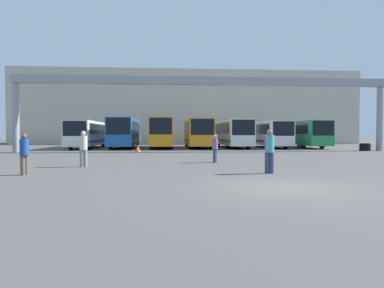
{
  "coord_description": "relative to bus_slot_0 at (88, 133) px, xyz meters",
  "views": [
    {
      "loc": [
        -3.69,
        -10.25,
        1.7
      ],
      "look_at": [
        -1.04,
        23.48,
        0.61
      ],
      "focal_mm": 32.0,
      "sensor_mm": 36.0,
      "label": 1
    }
  ],
  "objects": [
    {
      "name": "pedestrian_near_center",
      "position": [
        4.62,
        -21.97,
        -0.76
      ],
      "size": [
        0.37,
        0.37,
        1.8
      ],
      "rotation": [
        0.0,
        0.0,
        3.44
      ],
      "color": "gray",
      "rests_on": "ground"
    },
    {
      "name": "pedestrian_near_right",
      "position": [
        11.56,
        -19.99,
        -0.86
      ],
      "size": [
        0.33,
        0.33,
        1.6
      ],
      "rotation": [
        0.0,
        0.0,
        1.1
      ],
      "color": "navy",
      "rests_on": "ground"
    },
    {
      "name": "building_backdrop",
      "position": [
        12.4,
        17.93,
        3.97
      ],
      "size": [
        53.34,
        12.0,
        11.37
      ],
      "color": "#B7B2A3",
      "rests_on": "ground"
    },
    {
      "name": "bus_slot_4",
      "position": [
        16.53,
        0.03,
        0.1
      ],
      "size": [
        2.57,
        11.52,
        3.14
      ],
      "color": "silver",
      "rests_on": "ground"
    },
    {
      "name": "pedestrian_far_center",
      "position": [
        3.03,
        -25.17,
        -0.83
      ],
      "size": [
        0.35,
        0.35,
        1.67
      ],
      "rotation": [
        0.0,
        0.0,
        0.99
      ],
      "color": "brown",
      "rests_on": "ground"
    },
    {
      "name": "bus_slot_3",
      "position": [
        12.4,
        -0.59,
        0.13
      ],
      "size": [
        2.59,
        10.28,
        3.2
      ],
      "color": "orange",
      "rests_on": "ground"
    },
    {
      "name": "tire_stack",
      "position": [
        27.71,
        -8.29,
        -1.35
      ],
      "size": [
        1.04,
        1.04,
        0.72
      ],
      "color": "black",
      "rests_on": "ground"
    },
    {
      "name": "bus_slot_2",
      "position": [
        8.27,
        -0.24,
        0.19
      ],
      "size": [
        2.45,
        10.99,
        3.3
      ],
      "color": "orange",
      "rests_on": "ground"
    },
    {
      "name": "overhead_gantry",
      "position": [
        12.4,
        -8.22,
        4.1
      ],
      "size": [
        34.21,
        0.8,
        6.8
      ],
      "color": "gray",
      "rests_on": "ground"
    },
    {
      "name": "ground_plane",
      "position": [
        12.4,
        -29.19,
        -1.71
      ],
      "size": [
        200.0,
        200.0,
        0.0
      ],
      "primitive_type": "plane",
      "color": "#514F4C"
    },
    {
      "name": "bus_slot_1",
      "position": [
        4.13,
        0.29,
        0.17
      ],
      "size": [
        2.58,
        12.05,
        3.28
      ],
      "color": "#1959A5",
      "rests_on": "ground"
    },
    {
      "name": "bus_slot_5",
      "position": [
        20.67,
        -0.37,
        0.01
      ],
      "size": [
        2.45,
        10.72,
        2.99
      ],
      "color": "silver",
      "rests_on": "ground"
    },
    {
      "name": "traffic_cone",
      "position": [
        6.22,
        -8.12,
        -1.39
      ],
      "size": [
        0.48,
        0.48,
        0.65
      ],
      "color": "orange",
      "rests_on": "ground"
    },
    {
      "name": "bus_slot_0",
      "position": [
        0.0,
        0.0,
        0.0
      ],
      "size": [
        2.49,
        11.47,
        2.97
      ],
      "color": "silver",
      "rests_on": "ground"
    },
    {
      "name": "pedestrian_mid_right",
      "position": [
        13.07,
        -25.43,
        -0.73
      ],
      "size": [
        0.39,
        0.39,
        1.86
      ],
      "rotation": [
        0.0,
        0.0,
        2.88
      ],
      "color": "navy",
      "rests_on": "ground"
    },
    {
      "name": "bus_slot_6",
      "position": [
        24.8,
        -0.04,
        0.04
      ],
      "size": [
        2.49,
        11.39,
        3.03
      ],
      "color": "#268C4C",
      "rests_on": "ground"
    }
  ]
}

